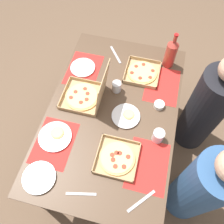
% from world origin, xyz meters
% --- Properties ---
extents(ground_plane, '(6.00, 6.00, 0.00)m').
position_xyz_m(ground_plane, '(0.00, 0.00, 0.00)').
color(ground_plane, brown).
extents(dining_table, '(1.49, 0.96, 0.73)m').
position_xyz_m(dining_table, '(0.00, 0.00, 0.63)').
color(dining_table, '#3F3328').
rests_on(dining_table, ground_plane).
extents(placemat_near_left, '(0.36, 0.26, 0.00)m').
position_xyz_m(placemat_near_left, '(-0.34, -0.33, 0.73)').
color(placemat_near_left, red).
rests_on(placemat_near_left, dining_table).
extents(placemat_near_right, '(0.36, 0.26, 0.00)m').
position_xyz_m(placemat_near_right, '(0.34, -0.33, 0.73)').
color(placemat_near_right, red).
rests_on(placemat_near_right, dining_table).
extents(placemat_far_left, '(0.36, 0.26, 0.00)m').
position_xyz_m(placemat_far_left, '(-0.34, 0.33, 0.73)').
color(placemat_far_left, red).
rests_on(placemat_far_left, dining_table).
extents(placemat_far_right, '(0.36, 0.26, 0.00)m').
position_xyz_m(placemat_far_right, '(0.34, 0.33, 0.73)').
color(placemat_far_right, red).
rests_on(placemat_far_right, dining_table).
extents(pizza_box_edge_far, '(0.30, 0.34, 0.33)m').
position_xyz_m(pizza_box_edge_far, '(-0.07, -0.22, 0.78)').
color(pizza_box_edge_far, tan).
rests_on(pizza_box_edge_far, dining_table).
extents(pizza_box_corner_right, '(0.27, 0.27, 0.04)m').
position_xyz_m(pizza_box_corner_right, '(0.34, 0.12, 0.74)').
color(pizza_box_corner_right, tan).
rests_on(pizza_box_corner_right, dining_table).
extents(pizza_box_center, '(0.27, 0.27, 0.04)m').
position_xyz_m(pizza_box_center, '(-0.41, 0.15, 0.74)').
color(pizza_box_center, tan).
rests_on(pizza_box_center, dining_table).
extents(plate_far_right, '(0.21, 0.21, 0.02)m').
position_xyz_m(plate_far_right, '(-0.35, -0.34, 0.74)').
color(plate_far_right, white).
rests_on(plate_far_right, dining_table).
extents(plate_near_right, '(0.21, 0.21, 0.03)m').
position_xyz_m(plate_near_right, '(0.01, 0.11, 0.74)').
color(plate_near_right, white).
rests_on(plate_near_right, dining_table).
extents(plate_near_left, '(0.23, 0.23, 0.03)m').
position_xyz_m(plate_near_left, '(0.29, -0.33, 0.74)').
color(plate_near_left, white).
rests_on(plate_near_left, dining_table).
extents(plate_middle, '(0.21, 0.21, 0.02)m').
position_xyz_m(plate_middle, '(0.59, -0.33, 0.74)').
color(plate_middle, white).
rests_on(plate_middle, dining_table).
extents(soda_bottle, '(0.09, 0.09, 0.32)m').
position_xyz_m(soda_bottle, '(-0.56, 0.34, 0.87)').
color(soda_bottle, '#B2382D').
rests_on(soda_bottle, dining_table).
extents(cup_clear_left, '(0.07, 0.07, 0.09)m').
position_xyz_m(cup_clear_left, '(-0.20, -0.01, 0.78)').
color(cup_clear_left, silver).
rests_on(cup_clear_left, dining_table).
extents(cup_dark, '(0.08, 0.08, 0.10)m').
position_xyz_m(cup_dark, '(0.13, 0.36, 0.78)').
color(cup_dark, silver).
rests_on(cup_dark, dining_table).
extents(condiment_bowl, '(0.08, 0.08, 0.04)m').
position_xyz_m(condiment_bowl, '(-0.13, 0.33, 0.75)').
color(condiment_bowl, white).
rests_on(condiment_bowl, dining_table).
extents(knife_by_near_right, '(0.18, 0.14, 0.00)m').
position_xyz_m(knife_by_near_right, '(-0.56, -0.11, 0.74)').
color(knife_by_near_right, '#B7B7BC').
rests_on(knife_by_near_right, dining_table).
extents(knife_by_near_left, '(0.17, 0.15, 0.00)m').
position_xyz_m(knife_by_near_left, '(0.56, 0.33, 0.74)').
color(knife_by_near_left, '#B7B7BC').
rests_on(knife_by_near_left, dining_table).
extents(fork_by_far_right, '(0.06, 0.19, 0.00)m').
position_xyz_m(fork_by_far_right, '(0.61, -0.04, 0.74)').
color(fork_by_far_right, '#B7B7BC').
rests_on(fork_by_far_right, dining_table).
extents(diner_left_seat, '(0.32, 0.32, 1.15)m').
position_xyz_m(diner_left_seat, '(-0.34, 0.74, 0.51)').
color(diner_left_seat, black).
rests_on(diner_left_seat, ground_plane).
extents(diner_right_seat, '(0.32, 0.32, 1.15)m').
position_xyz_m(diner_right_seat, '(0.34, 0.74, 0.51)').
color(diner_right_seat, '#33598C').
rests_on(diner_right_seat, ground_plane).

